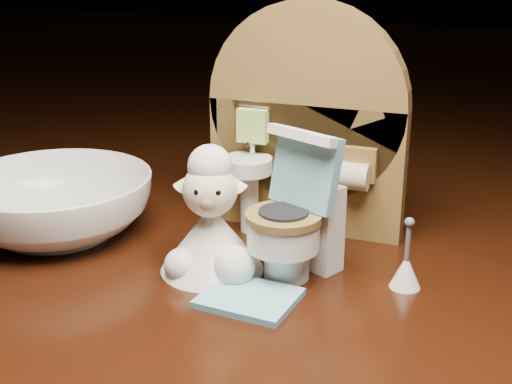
% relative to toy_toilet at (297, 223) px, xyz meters
% --- Properties ---
extents(backdrop_panel, '(0.13, 0.05, 0.15)m').
position_rel_toy_toilet_xyz_m(backdrop_panel, '(-0.02, 0.07, 0.03)').
color(backdrop_panel, brown).
rests_on(backdrop_panel, ground).
extents(toy_toilet, '(0.05, 0.06, 0.09)m').
position_rel_toy_toilet_xyz_m(toy_toilet, '(0.00, 0.00, 0.00)').
color(toy_toilet, white).
rests_on(toy_toilet, ground).
extents(bath_mat, '(0.05, 0.05, 0.00)m').
position_rel_toy_toilet_xyz_m(bath_mat, '(-0.01, -0.04, -0.03)').
color(bath_mat, '#6BABC2').
rests_on(bath_mat, ground).
extents(toilet_brush, '(0.02, 0.02, 0.04)m').
position_rel_toy_toilet_xyz_m(toilet_brush, '(0.06, 0.00, -0.02)').
color(toilet_brush, white).
rests_on(toilet_brush, ground).
extents(plush_lamb, '(0.06, 0.06, 0.08)m').
position_rel_toy_toilet_xyz_m(plush_lamb, '(-0.05, -0.01, -0.00)').
color(plush_lamb, silver).
rests_on(plush_lamb, ground).
extents(ceramic_bowl, '(0.16, 0.16, 0.04)m').
position_rel_toy_toilet_xyz_m(ceramic_bowl, '(-0.17, 0.00, -0.01)').
color(ceramic_bowl, white).
rests_on(ceramic_bowl, ground).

